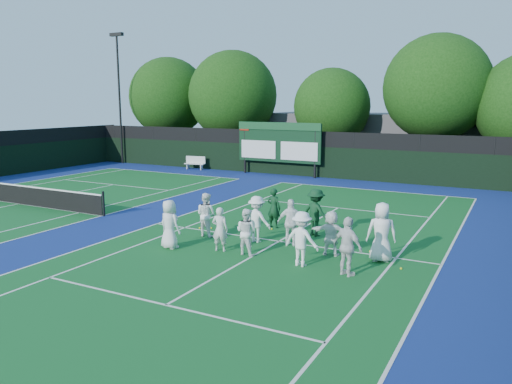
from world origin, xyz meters
The scene contains 32 objects.
ground centered at (0.00, 0.00, 0.00)m, with size 120.00×120.00×0.00m, color #1A3C10.
court_apron centered at (-6.00, 1.00, 0.00)m, with size 34.00×32.00×0.01m, color navy.
near_court centered at (0.00, 1.00, 0.01)m, with size 11.05×23.85×0.01m.
left_court centered at (-14.00, 1.00, 0.01)m, with size 11.05×23.85×0.01m.
back_fence centered at (-6.00, 16.00, 1.36)m, with size 34.00×0.08×3.00m.
scoreboard centered at (-7.01, 15.59, 2.19)m, with size 6.00×0.21×3.55m.
clubhouse centered at (-2.00, 24.00, 2.00)m, with size 18.00×6.00×4.00m, color #515155.
light_pole_left centered at (-21.00, 15.70, 6.30)m, with size 1.20×0.30×10.12m.
tennis_net centered at (-14.00, 1.00, 0.49)m, with size 11.30×0.10×1.10m.
bench centered at (-13.66, 15.37, 0.52)m, with size 1.57×0.66×0.97m.
tree_a centered at (-18.98, 19.58, 5.12)m, with size 6.49×6.49×8.54m.
tree_b centered at (-12.73, 19.58, 5.19)m, with size 6.89×6.89×8.81m.
tree_c centered at (-4.60, 19.58, 4.41)m, with size 5.38×5.38×7.24m.
tree_d centered at (2.40, 19.58, 5.60)m, with size 6.73×6.73×9.14m.
tennis_ball_0 centered at (-3.51, 1.16, 0.03)m, with size 0.07×0.07×0.07m, color yellow.
tennis_ball_1 centered at (3.20, 1.26, 0.03)m, with size 0.07×0.07×0.07m, color yellow.
tennis_ball_2 centered at (3.45, 0.53, 0.03)m, with size 0.07×0.07×0.07m, color yellow.
tennis_ball_3 centered at (-3.11, 1.37, 0.03)m, with size 0.07×0.07×0.07m, color yellow.
tennis_ball_4 centered at (-0.96, 2.36, 0.03)m, with size 0.07×0.07×0.07m, color yellow.
tennis_ball_5 centered at (4.49, -0.02, 0.03)m, with size 0.07×0.07×0.07m, color yellow.
player_front_0 centered at (-2.91, -1.48, 0.83)m, with size 0.81×0.53×1.67m, color white.
player_front_1 centered at (-1.23, -0.97, 0.75)m, with size 0.55×0.36×1.50m, color silver.
player_front_2 centered at (-0.29, -0.86, 0.76)m, with size 0.74×0.58×1.53m, color white.
player_front_3 centered at (1.73, -1.08, 0.84)m, with size 1.08×0.62×1.68m, color white.
player_front_4 centered at (3.23, -1.27, 0.86)m, with size 1.01×0.42×1.72m, color silver.
player_back_0 centered at (-2.71, 0.43, 0.81)m, with size 0.79×0.61×1.62m, color white.
player_back_1 centered at (-0.68, 0.58, 0.83)m, with size 1.07×0.61×1.66m, color white.
player_back_2 centered at (0.59, 0.71, 0.82)m, with size 0.96×0.40×1.64m, color white.
player_back_3 centered at (2.17, 0.34, 0.74)m, with size 1.37×0.44×1.48m, color white.
player_back_4 centered at (3.74, 0.47, 0.94)m, with size 0.91×0.60×1.87m, color white.
coach_left centered at (-1.04, 2.69, 0.79)m, with size 0.58×0.38×1.58m, color #0E341B.
coach_right centered at (0.85, 2.33, 0.88)m, with size 1.14×0.65×1.76m, color #0E361B.
Camera 1 is at (7.34, -14.48, 4.90)m, focal length 35.00 mm.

